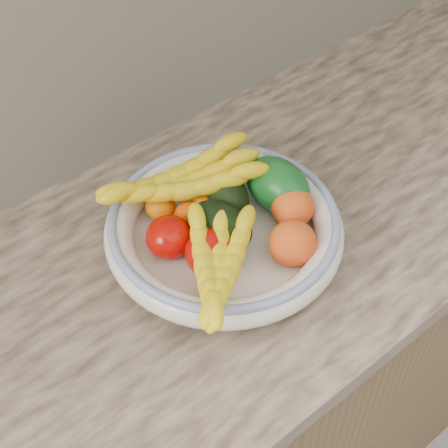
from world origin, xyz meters
TOP-DOWN VIEW (x-y plane):
  - kitchen_counter at (0.00, 1.69)m, footprint 2.44×0.66m
  - fruit_bowl at (0.00, 1.66)m, footprint 0.39×0.39m
  - clementine_back_left at (-0.05, 1.76)m, footprint 0.06×0.06m
  - clementine_back_right at (0.03, 1.77)m, footprint 0.05×0.05m
  - clementine_back_mid at (0.01, 1.73)m, footprint 0.06×0.06m
  - clementine_extra at (-0.03, 1.72)m, footprint 0.05×0.05m
  - tomato_left at (-0.09, 1.69)m, footprint 0.09×0.09m
  - tomato_near_left at (-0.06, 1.62)m, footprint 0.10×0.10m
  - avocado_center at (-0.01, 1.66)m, footprint 0.10×0.13m
  - avocado_right at (0.04, 1.70)m, footprint 0.11×0.12m
  - green_mango at (0.12, 1.66)m, footprint 0.11×0.13m
  - peach_front at (0.05, 1.56)m, footprint 0.09×0.09m
  - peach_right at (0.11, 1.61)m, footprint 0.08×0.08m
  - banana_bunch_back at (-0.02, 1.75)m, footprint 0.32×0.19m
  - banana_bunch_front at (-0.08, 1.58)m, footprint 0.26×0.27m

SIDE VIEW (x-z plane):
  - kitchen_counter at x=0.00m, z-range -0.24..1.16m
  - fruit_bowl at x=0.00m, z-range 0.91..0.99m
  - clementine_back_left at x=-0.05m, z-range 0.93..0.98m
  - clementine_back_right at x=0.03m, z-range 0.93..0.98m
  - clementine_back_mid at x=0.01m, z-range 0.93..0.98m
  - clementine_extra at x=-0.03m, z-range 0.93..0.98m
  - tomato_left at x=-0.09m, z-range 0.93..1.00m
  - tomato_near_left at x=-0.06m, z-range 0.93..1.00m
  - avocado_center at x=-0.01m, z-range 0.93..1.00m
  - avocado_right at x=0.04m, z-range 0.93..1.00m
  - peach_front at x=0.05m, z-range 0.93..1.00m
  - peach_right at x=0.11m, z-range 0.93..1.00m
  - green_mango at x=0.12m, z-range 0.92..1.03m
  - banana_bunch_front at x=-0.08m, z-range 0.94..1.02m
  - banana_bunch_back at x=-0.02m, z-range 0.95..1.03m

